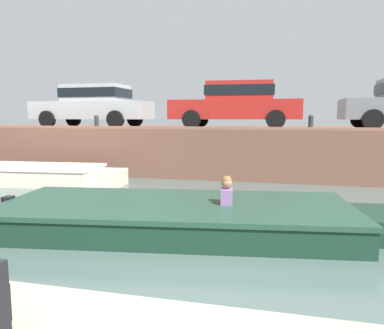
# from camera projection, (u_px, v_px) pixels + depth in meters

# --- Properties ---
(ground_plane) EXTENTS (400.00, 400.00, 0.00)m
(ground_plane) POSITION_uv_depth(u_px,v_px,m) (245.00, 227.00, 6.67)
(ground_plane) COLOR #4C605B
(far_quay_wall) EXTENTS (60.00, 6.00, 1.58)m
(far_quay_wall) POSITION_uv_depth(u_px,v_px,m) (265.00, 148.00, 14.01)
(far_quay_wall) COLOR brown
(far_quay_wall) RESTS_ON ground
(far_wall_coping) EXTENTS (60.00, 0.24, 0.08)m
(far_wall_coping) POSITION_uv_depth(u_px,v_px,m) (261.00, 128.00, 11.12)
(far_wall_coping) COLOR #925F4C
(far_wall_coping) RESTS_ON far_quay_wall
(boat_moored_west_cream) EXTENTS (5.17, 1.95, 0.54)m
(boat_moored_west_cream) POSITION_uv_depth(u_px,v_px,m) (35.00, 174.00, 11.09)
(boat_moored_west_cream) COLOR silver
(boat_moored_west_cream) RESTS_ON ground
(motorboat_passing) EXTENTS (7.33, 3.19, 0.97)m
(motorboat_passing) POSITION_uv_depth(u_px,v_px,m) (192.00, 217.00, 6.48)
(motorboat_passing) COLOR #193828
(motorboat_passing) RESTS_ON ground
(car_leftmost_silver) EXTENTS (4.34, 1.94, 1.54)m
(car_leftmost_silver) POSITION_uv_depth(u_px,v_px,m) (94.00, 104.00, 13.87)
(car_leftmost_silver) COLOR #B7BABC
(car_leftmost_silver) RESTS_ON far_quay_wall
(car_left_inner_red) EXTENTS (4.39, 2.05, 1.54)m
(car_left_inner_red) POSITION_uv_depth(u_px,v_px,m) (237.00, 103.00, 12.65)
(car_left_inner_red) COLOR #B2231E
(car_left_inner_red) RESTS_ON far_quay_wall
(mooring_bollard_west) EXTENTS (0.15, 0.15, 0.45)m
(mooring_bollard_west) POSITION_uv_depth(u_px,v_px,m) (96.00, 121.00, 12.48)
(mooring_bollard_west) COLOR #2D2B28
(mooring_bollard_west) RESTS_ON far_quay_wall
(mooring_bollard_mid) EXTENTS (0.15, 0.15, 0.45)m
(mooring_bollard_mid) POSITION_uv_depth(u_px,v_px,m) (311.00, 122.00, 10.90)
(mooring_bollard_mid) COLOR #2D2B28
(mooring_bollard_mid) RESTS_ON far_quay_wall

